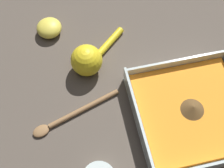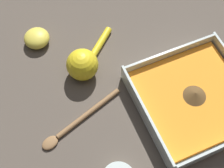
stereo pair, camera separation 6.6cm
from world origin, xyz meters
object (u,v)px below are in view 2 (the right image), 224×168
square_dish (194,100)px  wooden_spoon (78,121)px  lemon_half (37,38)px  lemon_squeezer (84,63)px

square_dish → wooden_spoon: 0.28m
square_dish → lemon_half: 0.43m
square_dish → lemon_squeezer: (-0.19, -0.21, 0.02)m
wooden_spoon → square_dish: bearing=149.8°
lemon_squeezer → lemon_half: 0.16m
square_dish → lemon_half: size_ratio=3.87×
lemon_squeezer → wooden_spoon: 0.14m
square_dish → lemon_half: square_dish is taller
square_dish → wooden_spoon: (-0.06, -0.27, -0.01)m
square_dish → lemon_squeezer: bearing=-132.0°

